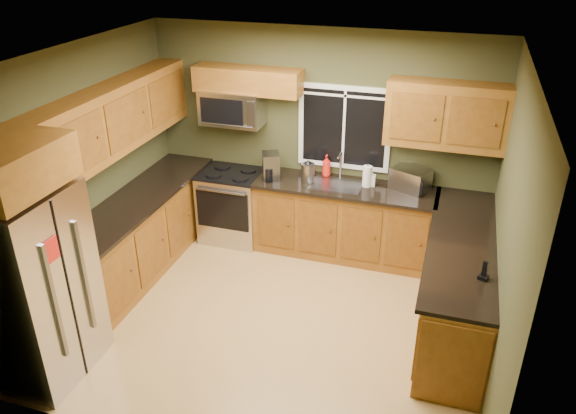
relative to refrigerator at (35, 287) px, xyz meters
The scene contains 29 objects.
floor 2.35m from the refrigerator, 36.78° to the left, with size 4.20×4.20×0.00m, color tan.
ceiling 2.82m from the refrigerator, 36.78° to the left, with size 4.20×4.20×0.00m, color white.
back_wall 3.58m from the refrigerator, 60.71° to the left, with size 4.20×4.20×0.00m, color #3D3F22.
front_wall 1.86m from the refrigerator, 16.04° to the right, with size 4.20×4.20×0.00m, color #3D3F22.
left_wall 1.42m from the refrigerator, 105.52° to the left, with size 3.60×3.60×0.00m, color #3D3F22.
right_wall 4.08m from the refrigerator, 18.71° to the left, with size 3.60×3.60×0.00m, color #3D3F22.
window 3.75m from the refrigerator, 56.52° to the left, with size 1.12×0.03×1.02m.
base_cabinets_left 1.83m from the refrigerator, 91.97° to the left, with size 0.60×2.65×0.90m, color brown.
countertop_left 1.78m from the refrigerator, 91.16° to the left, with size 0.65×2.65×0.04m, color black.
base_cabinets_back 3.56m from the refrigerator, 52.43° to the left, with size 2.17×0.60×0.90m, color brown.
countertop_back 3.51m from the refrigerator, 52.18° to the left, with size 2.17×0.65×0.04m, color black.
base_cabinets_peninsula 4.02m from the refrigerator, 27.50° to the left, with size 0.60×2.52×0.90m.
countertop_peninsula 3.97m from the refrigerator, 27.77° to the left, with size 0.65×2.50×0.04m, color black.
upper_cabinets_left 2.03m from the refrigerator, 96.30° to the left, with size 0.33×2.65×0.72m, color brown.
upper_cabinets_back_left 3.28m from the refrigerator, 73.15° to the left, with size 1.30×0.33×0.30m, color brown.
upper_cabinets_back_right 4.44m from the refrigerator, 42.62° to the left, with size 1.30×0.33×0.72m, color brown.
upper_cabinet_over_fridge 1.13m from the refrigerator, behind, with size 0.72×0.90×0.38m, color brown.
refrigerator is the anchor object (origin of this frame).
range 2.89m from the refrigerator, 76.03° to the left, with size 0.76×0.69×0.94m.
microwave 3.10m from the refrigerator, 76.66° to the left, with size 0.76×0.41×0.42m.
sink 3.46m from the refrigerator, 53.87° to the left, with size 0.60×0.42×0.36m.
toaster_oven 4.10m from the refrigerator, 45.32° to the left, with size 0.50×0.46×0.26m.
coffee_maker 2.99m from the refrigerator, 65.48° to the left, with size 0.28×0.31×0.33m.
kettle 3.24m from the refrigerator, 58.54° to the left, with size 0.17×0.17×0.29m.
paper_towel_roll 3.72m from the refrigerator, 50.01° to the left, with size 0.11×0.11×0.28m.
soap_bottle_a 3.53m from the refrigerator, 58.21° to the left, with size 0.10×0.11×0.27m, color red.
soap_bottle_b 3.78m from the refrigerator, 49.75° to the left, with size 0.09×0.09×0.20m, color white.
soap_bottle_c 3.42m from the refrigerator, 61.44° to the left, with size 0.14×0.14×0.18m, color white.
cordless_phone 3.91m from the refrigerator, 18.29° to the left, with size 0.10×0.10×0.18m.
Camera 1 is at (1.57, -4.49, 3.72)m, focal length 35.00 mm.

